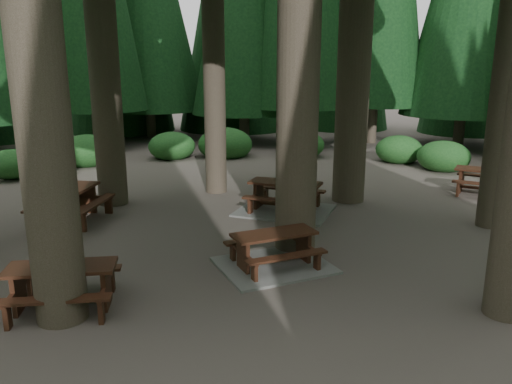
# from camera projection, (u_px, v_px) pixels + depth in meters

# --- Properties ---
(ground) EXTENTS (80.00, 80.00, 0.00)m
(ground) POSITION_uv_depth(u_px,v_px,m) (256.00, 251.00, 10.38)
(ground) COLOR #544A44
(ground) RESTS_ON ground
(picnic_table_a) EXTENTS (2.58, 2.42, 0.69)m
(picnic_table_a) POSITION_uv_depth(u_px,v_px,m) (274.00, 256.00, 9.51)
(picnic_table_a) COLOR gray
(picnic_table_a) RESTS_ON ground
(picnic_table_b) EXTENTS (1.64, 1.97, 0.81)m
(picnic_table_b) POSITION_uv_depth(u_px,v_px,m) (71.00, 200.00, 12.25)
(picnic_table_b) COLOR #382311
(picnic_table_b) RESTS_ON ground
(picnic_table_c) EXTENTS (2.84, 2.57, 0.80)m
(picnic_table_c) POSITION_uv_depth(u_px,v_px,m) (285.00, 201.00, 13.13)
(picnic_table_c) COLOR gray
(picnic_table_c) RESTS_ON ground
(picnic_table_d) EXTENTS (2.22, 2.05, 0.77)m
(picnic_table_d) POSITION_uv_depth(u_px,v_px,m) (487.00, 178.00, 14.79)
(picnic_table_d) COLOR #382311
(picnic_table_d) RESTS_ON ground
(picnic_table_e) EXTENTS (1.88, 1.62, 0.72)m
(picnic_table_e) POSITION_uv_depth(u_px,v_px,m) (62.00, 280.00, 7.81)
(picnic_table_e) COLOR #382311
(picnic_table_e) RESTS_ON ground
(shrub_ring) EXTENTS (23.86, 24.64, 1.49)m
(shrub_ring) POSITION_uv_depth(u_px,v_px,m) (290.00, 222.00, 10.98)
(shrub_ring) COLOR #1F5C24
(shrub_ring) RESTS_ON ground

